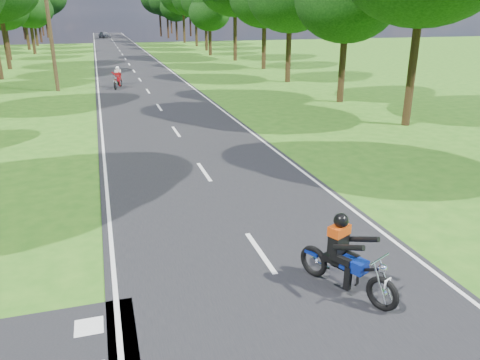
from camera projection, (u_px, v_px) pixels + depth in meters
name	position (u px, v px, depth m)	size (l,w,h in m)	color
ground	(294.00, 301.00, 9.06)	(160.00, 160.00, 0.00)	#296116
main_road	(125.00, 59.00, 54.08)	(7.00, 140.00, 0.02)	black
road_markings	(125.00, 60.00, 52.35)	(7.40, 140.00, 0.01)	silver
telegraph_pole	(50.00, 30.00, 31.26)	(1.20, 0.26, 8.00)	#382616
rider_near_blue	(348.00, 255.00, 9.08)	(0.65, 1.96, 1.63)	navy
rider_far_red	(117.00, 77.00, 33.54)	(0.61, 1.82, 1.52)	#B50D17
distant_car	(105.00, 35.00, 95.30)	(1.53, 3.80, 1.29)	#ACAFB3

